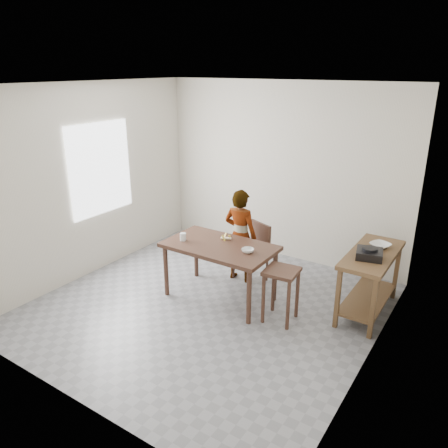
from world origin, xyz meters
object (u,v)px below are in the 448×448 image
Objects in this scene: dining_table at (220,271)px; stool at (280,295)px; child at (240,236)px; dining_chair at (250,253)px; prep_counter at (369,283)px.

stool is (0.90, -0.05, -0.04)m from dining_table.
dining_chair is (0.13, 0.07, -0.25)m from child.
dining_chair is 1.24× the size of stool.
stool is at bearing 143.75° from child.
stool is at bearing -20.12° from dining_chair.
dining_table is 1.05× the size of child.
child is at bearing 95.21° from dining_table.
dining_chair is 1.10m from stool.
dining_table is 1.86m from prep_counter.
dining_table is 0.66m from child.
dining_chair is at bearing 139.15° from stool.
prep_counter is 0.90× the size of child.
child is 0.29m from dining_chair.
dining_table is 0.67m from dining_chair.
child is 1.62× the size of dining_chair.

